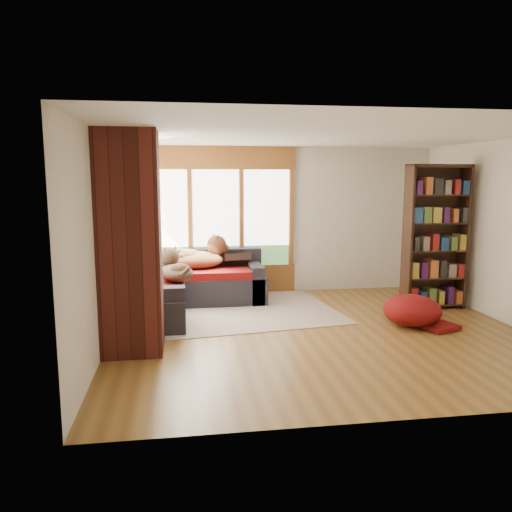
{
  "coord_description": "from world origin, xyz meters",
  "views": [
    {
      "loc": [
        -1.8,
        -6.28,
        2.06
      ],
      "look_at": [
        -0.76,
        0.7,
        0.95
      ],
      "focal_mm": 35.0,
      "sensor_mm": 36.0,
      "label": 1
    }
  ],
  "objects_px": {
    "area_rug": "(232,311)",
    "dog_tan": "(204,256)",
    "brick_chimney": "(130,243)",
    "dog_brindle": "(175,269)",
    "bookshelf": "(436,237)",
    "sectional_sofa": "(174,288)",
    "pouf": "(412,309)"
  },
  "relations": [
    {
      "from": "area_rug",
      "to": "dog_tan",
      "type": "bearing_deg",
      "value": 119.28
    },
    {
      "from": "brick_chimney",
      "to": "dog_brindle",
      "type": "distance_m",
      "value": 1.53
    },
    {
      "from": "bookshelf",
      "to": "dog_tan",
      "type": "bearing_deg",
      "value": 164.92
    },
    {
      "from": "sectional_sofa",
      "to": "area_rug",
      "type": "height_order",
      "value": "sectional_sofa"
    },
    {
      "from": "area_rug",
      "to": "bookshelf",
      "type": "distance_m",
      "value": 3.4
    },
    {
      "from": "bookshelf",
      "to": "dog_tan",
      "type": "height_order",
      "value": "bookshelf"
    },
    {
      "from": "bookshelf",
      "to": "dog_brindle",
      "type": "bearing_deg",
      "value": 179.92
    },
    {
      "from": "bookshelf",
      "to": "pouf",
      "type": "relative_size",
      "value": 2.82
    },
    {
      "from": "sectional_sofa",
      "to": "dog_brindle",
      "type": "height_order",
      "value": "dog_brindle"
    },
    {
      "from": "dog_brindle",
      "to": "area_rug",
      "type": "bearing_deg",
      "value": -94.41
    },
    {
      "from": "sectional_sofa",
      "to": "area_rug",
      "type": "bearing_deg",
      "value": -29.27
    },
    {
      "from": "brick_chimney",
      "to": "pouf",
      "type": "bearing_deg",
      "value": 7.09
    },
    {
      "from": "brick_chimney",
      "to": "bookshelf",
      "type": "bearing_deg",
      "value": 16.43
    },
    {
      "from": "brick_chimney",
      "to": "pouf",
      "type": "distance_m",
      "value": 3.96
    },
    {
      "from": "dog_brindle",
      "to": "bookshelf",
      "type": "bearing_deg",
      "value": -111.33
    },
    {
      "from": "pouf",
      "to": "dog_tan",
      "type": "xyz_separation_m",
      "value": [
        -2.83,
        1.84,
        0.55
      ]
    },
    {
      "from": "bookshelf",
      "to": "pouf",
      "type": "bearing_deg",
      "value": -131.2
    },
    {
      "from": "dog_tan",
      "to": "dog_brindle",
      "type": "distance_m",
      "value": 1.07
    },
    {
      "from": "brick_chimney",
      "to": "bookshelf",
      "type": "height_order",
      "value": "brick_chimney"
    },
    {
      "from": "pouf",
      "to": "sectional_sofa",
      "type": "bearing_deg",
      "value": 154.67
    },
    {
      "from": "pouf",
      "to": "dog_tan",
      "type": "relative_size",
      "value": 0.86
    },
    {
      "from": "area_rug",
      "to": "pouf",
      "type": "relative_size",
      "value": 3.89
    },
    {
      "from": "brick_chimney",
      "to": "dog_brindle",
      "type": "height_order",
      "value": "brick_chimney"
    },
    {
      "from": "brick_chimney",
      "to": "bookshelf",
      "type": "xyz_separation_m",
      "value": [
        4.54,
        1.34,
        -0.17
      ]
    },
    {
      "from": "sectional_sofa",
      "to": "bookshelf",
      "type": "height_order",
      "value": "bookshelf"
    },
    {
      "from": "brick_chimney",
      "to": "dog_tan",
      "type": "relative_size",
      "value": 2.79
    },
    {
      "from": "sectional_sofa",
      "to": "pouf",
      "type": "relative_size",
      "value": 2.74
    },
    {
      "from": "area_rug",
      "to": "pouf",
      "type": "distance_m",
      "value": 2.7
    },
    {
      "from": "sectional_sofa",
      "to": "dog_brindle",
      "type": "bearing_deg",
      "value": -89.89
    },
    {
      "from": "bookshelf",
      "to": "area_rug",
      "type": "bearing_deg",
      "value": 175.25
    },
    {
      "from": "pouf",
      "to": "dog_brindle",
      "type": "relative_size",
      "value": 0.95
    },
    {
      "from": "brick_chimney",
      "to": "dog_tan",
      "type": "height_order",
      "value": "brick_chimney"
    }
  ]
}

